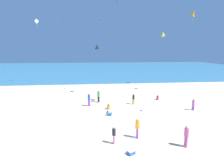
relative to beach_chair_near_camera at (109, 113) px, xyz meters
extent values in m
plane|color=beige|center=(0.62, 3.85, -0.24)|extent=(120.00, 120.00, 0.00)
cube|color=teal|center=(0.62, 46.85, -0.22)|extent=(120.00, 60.00, 0.05)
ellipsoid|color=beige|center=(-11.59, 1.98, -0.24)|extent=(8.62, 6.04, 1.74)
cube|color=#2370B2|center=(0.11, 0.00, -0.07)|extent=(0.50, 0.54, 0.03)
cube|color=#2370B2|center=(-0.16, 0.00, 0.10)|extent=(0.20, 0.54, 0.35)
cylinder|color=#B7B7BC|center=(0.26, 0.27, -0.16)|extent=(0.02, 0.02, 0.17)
cylinder|color=#B7B7BC|center=(0.26, -0.27, -0.16)|extent=(0.02, 0.02, 0.17)
cube|color=#2D56B7|center=(0.99, -7.01, -0.12)|extent=(0.62, 0.57, 0.25)
cube|color=white|center=(0.99, -7.01, 0.03)|extent=(0.64, 0.59, 0.04)
cylinder|color=#D8599E|center=(-0.04, -5.71, 0.10)|extent=(0.12, 0.12, 0.68)
cylinder|color=#D8599E|center=(-0.05, -5.56, 0.10)|extent=(0.12, 0.12, 0.68)
cylinder|color=black|center=(-0.04, -5.64, 0.69)|extent=(0.28, 0.28, 0.51)
sphere|color=#A87A5B|center=(-0.04, -5.64, 1.04)|extent=(0.19, 0.19, 0.19)
cylinder|color=purple|center=(10.01, 0.49, 0.10)|extent=(0.12, 0.12, 0.69)
cylinder|color=purple|center=(9.92, 0.61, 0.10)|extent=(0.12, 0.12, 0.69)
cylinder|color=#D8599E|center=(9.96, 0.55, 0.70)|extent=(0.38, 0.38, 0.51)
sphere|color=tan|center=(9.96, 0.55, 1.04)|extent=(0.19, 0.19, 0.19)
cylinder|color=purple|center=(-2.33, 3.14, 0.15)|extent=(0.14, 0.14, 0.79)
cylinder|color=purple|center=(-2.17, 3.22, 0.15)|extent=(0.14, 0.14, 0.79)
cylinder|color=blue|center=(-2.25, 3.18, 0.85)|extent=(0.42, 0.42, 0.60)
sphere|color=brown|center=(-2.25, 3.18, 1.24)|extent=(0.22, 0.22, 0.22)
cylinder|color=orange|center=(3.54, 3.33, 0.10)|extent=(0.12, 0.12, 0.69)
cylinder|color=orange|center=(3.39, 3.38, 0.10)|extent=(0.12, 0.12, 0.69)
cylinder|color=black|center=(3.47, 3.36, 0.71)|extent=(0.36, 0.36, 0.52)
sphere|color=#A87A5B|center=(3.47, 3.36, 1.06)|extent=(0.19, 0.19, 0.19)
cylinder|color=#D8599E|center=(5.14, -6.45, 0.17)|extent=(0.14, 0.14, 0.82)
cylinder|color=#D8599E|center=(5.14, -6.63, 0.17)|extent=(0.14, 0.14, 0.82)
cylinder|color=#D8599E|center=(5.14, -6.54, 0.88)|extent=(0.33, 0.33, 0.61)
sphere|color=beige|center=(5.14, -6.54, 1.29)|extent=(0.23, 0.23, 0.23)
cylinder|color=purple|center=(1.90, -5.08, 0.17)|extent=(0.15, 0.15, 0.83)
cylinder|color=purple|center=(1.92, -4.89, 0.17)|extent=(0.15, 0.15, 0.83)
cylinder|color=orange|center=(1.91, -4.99, 0.90)|extent=(0.37, 0.37, 0.62)
sphere|color=tan|center=(1.91, -4.99, 1.32)|extent=(0.23, 0.23, 0.23)
cylinder|color=orange|center=(0.11, 1.83, 0.01)|extent=(0.34, 0.34, 0.50)
sphere|color=#846047|center=(0.11, 1.83, 0.35)|extent=(0.20, 0.20, 0.20)
cube|color=#D8599E|center=(-0.09, 1.84, -0.17)|extent=(0.37, 0.27, 0.15)
cylinder|color=red|center=(7.33, 4.98, 0.00)|extent=(0.42, 0.42, 0.49)
sphere|color=brown|center=(7.33, 4.98, 0.34)|extent=(0.20, 0.20, 0.20)
cube|color=purple|center=(7.41, 5.17, -0.17)|extent=(0.37, 0.43, 0.14)
cylinder|color=black|center=(-1.10, 4.57, 0.15)|extent=(0.14, 0.14, 0.79)
cylinder|color=black|center=(-0.97, 4.69, 0.15)|extent=(0.14, 0.14, 0.79)
cylinder|color=green|center=(-1.03, 4.63, 0.85)|extent=(0.45, 0.45, 0.59)
sphere|color=brown|center=(-1.03, 4.63, 1.24)|extent=(0.22, 0.22, 0.22)
cube|color=#1EADAD|center=(-0.28, 15.76, 12.33)|extent=(0.43, 1.06, 1.02)
cylinder|color=red|center=(-0.28, 15.76, 11.66)|extent=(0.07, 0.04, 0.57)
cone|color=yellow|center=(11.67, 14.83, 9.79)|extent=(0.75, 1.03, 1.02)
cylinder|color=purple|center=(11.67, 14.83, 9.19)|extent=(0.04, 0.09, 0.55)
cone|color=black|center=(-1.08, 8.77, 7.25)|extent=(0.76, 0.75, 0.79)
cylinder|color=red|center=(-1.08, 8.77, 6.69)|extent=(0.09, 0.04, 0.47)
cube|color=white|center=(-12.90, 18.48, 12.38)|extent=(0.61, 0.77, 0.94)
cylinder|color=yellow|center=(-12.90, 18.48, 11.68)|extent=(0.11, 0.09, 0.74)
pyramid|color=#DB3DA8|center=(-8.64, 17.94, 12.63)|extent=(0.45, 0.50, 0.25)
cylinder|color=#1EADAD|center=(-8.67, 17.93, 12.00)|extent=(0.11, 0.06, 0.72)
cone|color=orange|center=(13.50, 8.11, 12.23)|extent=(0.85, 1.04, 1.00)
cylinder|color=pink|center=(13.50, 8.11, 11.53)|extent=(0.05, 0.13, 0.71)
cylinder|color=black|center=(1.84, 8.52, 13.60)|extent=(0.15, 0.09, 0.72)
camera|label=1|loc=(-1.29, -17.16, 6.74)|focal=26.73mm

